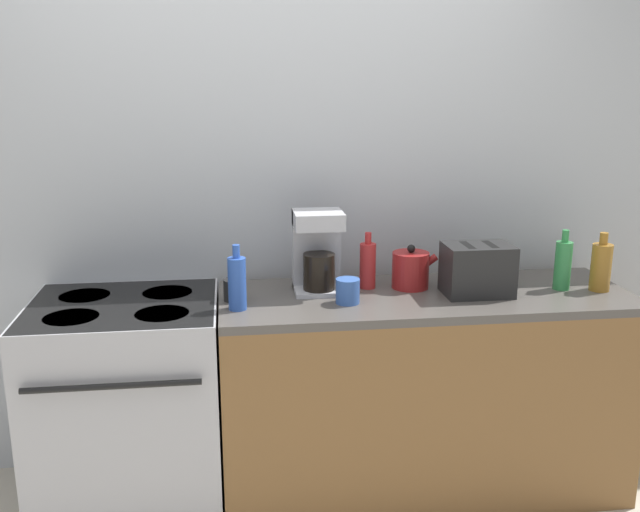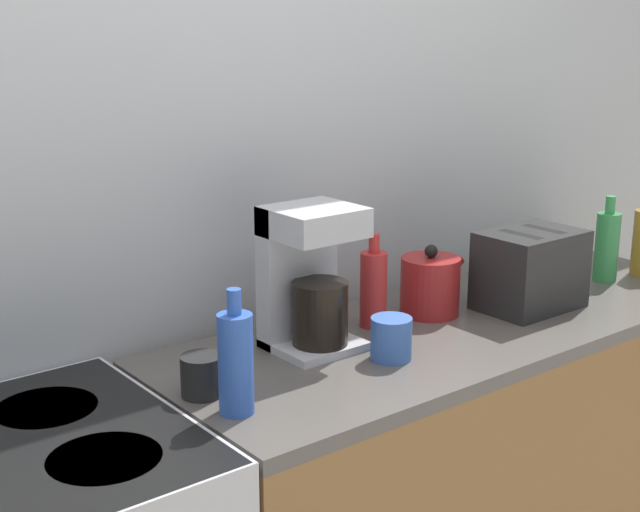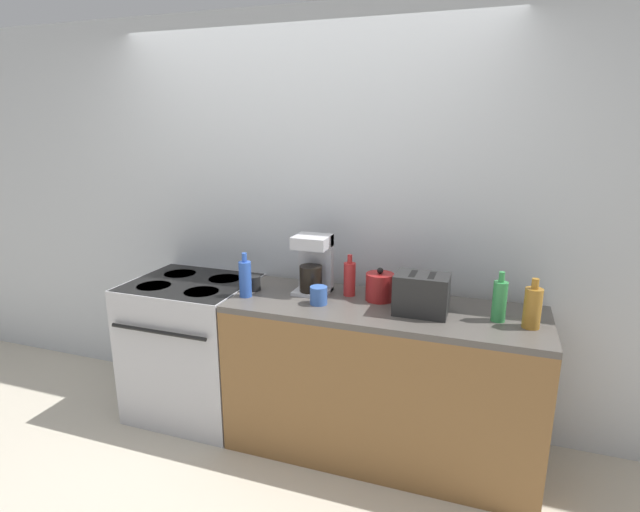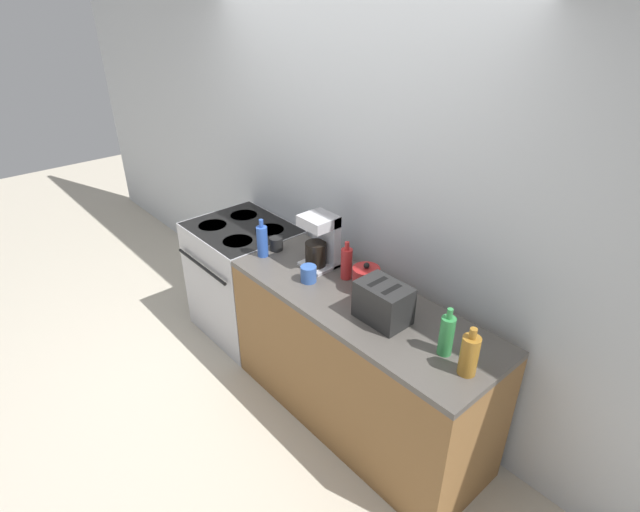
# 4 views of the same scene
# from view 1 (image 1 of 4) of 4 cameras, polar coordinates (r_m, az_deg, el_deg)

# --- Properties ---
(wall_back) EXTENTS (8.00, 0.05, 2.60)m
(wall_back) POSITION_cam_1_polar(r_m,az_deg,el_deg) (3.30, -3.83, 5.01)
(wall_back) COLOR silver
(wall_back) RESTS_ON ground_plane
(stove) EXTENTS (0.77, 0.71, 0.92)m
(stove) POSITION_cam_1_polar(r_m,az_deg,el_deg) (3.20, -15.04, -11.37)
(stove) COLOR #B7B7BC
(stove) RESTS_ON ground_plane
(counter_block) EXTENTS (1.77, 0.62, 0.92)m
(counter_block) POSITION_cam_1_polar(r_m,az_deg,el_deg) (3.26, 8.18, -10.72)
(counter_block) COLOR brown
(counter_block) RESTS_ON ground_plane
(kettle) EXTENTS (0.20, 0.16, 0.19)m
(kettle) POSITION_cam_1_polar(r_m,az_deg,el_deg) (3.15, 7.28, -1.09)
(kettle) COLOR maroon
(kettle) RESTS_ON counter_block
(toaster) EXTENTS (0.28, 0.20, 0.22)m
(toaster) POSITION_cam_1_polar(r_m,az_deg,el_deg) (3.10, 12.49, -1.06)
(toaster) COLOR black
(toaster) RESTS_ON counter_block
(coffee_maker) EXTENTS (0.21, 0.19, 0.35)m
(coffee_maker) POSITION_cam_1_polar(r_m,az_deg,el_deg) (3.06, -0.19, 0.46)
(coffee_maker) COLOR #B7B7BC
(coffee_maker) RESTS_ON counter_block
(bottle_amber) EXTENTS (0.09, 0.09, 0.26)m
(bottle_amber) POSITION_cam_1_polar(r_m,az_deg,el_deg) (3.31, 21.56, -0.78)
(bottle_amber) COLOR #9E6B23
(bottle_amber) RESTS_ON counter_block
(bottle_red) EXTENTS (0.07, 0.07, 0.25)m
(bottle_red) POSITION_cam_1_polar(r_m,az_deg,el_deg) (3.12, 3.84, -0.71)
(bottle_red) COLOR #B72828
(bottle_red) RESTS_ON counter_block
(bottle_green) EXTENTS (0.07, 0.07, 0.26)m
(bottle_green) POSITION_cam_1_polar(r_m,az_deg,el_deg) (3.27, 18.86, -0.65)
(bottle_green) COLOR #338C47
(bottle_green) RESTS_ON counter_block
(bottle_blue) EXTENTS (0.07, 0.07, 0.27)m
(bottle_blue) POSITION_cam_1_polar(r_m,az_deg,el_deg) (2.85, -6.65, -2.13)
(bottle_blue) COLOR #2D56B7
(bottle_blue) RESTS_ON counter_block
(cup_blue) EXTENTS (0.10, 0.10, 0.10)m
(cup_blue) POSITION_cam_1_polar(r_m,az_deg,el_deg) (2.93, 2.23, -2.82)
(cup_blue) COLOR #3860B2
(cup_blue) RESTS_ON counter_block
(cup_black) EXTENTS (0.09, 0.09, 0.09)m
(cup_black) POSITION_cam_1_polar(r_m,az_deg,el_deg) (2.98, -6.86, -2.71)
(cup_black) COLOR black
(cup_black) RESTS_ON counter_block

